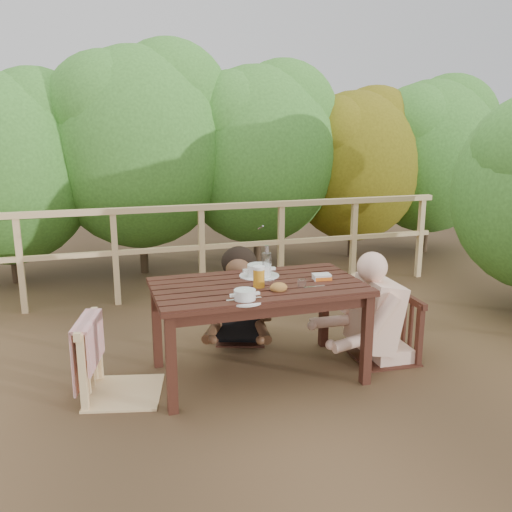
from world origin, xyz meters
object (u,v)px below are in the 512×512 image
object	(u,v)px
woman	(240,266)
table	(258,331)
soup_near	(245,296)
tumbler	(302,284)
bread_roll	(279,288)
chair_far	(241,294)
diner_right	(390,271)
soup_far	(259,271)
butter_tub	(322,278)
beer_glass	(259,278)
bottle	(267,264)
chair_right	(385,301)
chair_left	(120,323)

from	to	relation	value
woman	table	bearing A→B (deg)	103.19
soup_near	tumbler	size ratio (longest dim) A/B	3.33
soup_near	bread_roll	bearing A→B (deg)	22.80
chair_far	tumbler	xyz separation A→B (m)	(0.20, -0.88, 0.32)
diner_right	woman	bearing A→B (deg)	56.88
table	chair_far	world-z (taller)	chair_far
soup_far	butter_tub	size ratio (longest dim) A/B	2.33
beer_glass	bottle	bearing A→B (deg)	53.00
chair_right	tumbler	xyz separation A→B (m)	(-0.77, -0.17, 0.25)
diner_right	soup_far	distance (m)	1.02
woman	diner_right	distance (m)	1.24
diner_right	butter_tub	size ratio (longest dim) A/B	11.09
chair_left	soup_near	world-z (taller)	chair_left
diner_right	soup_far	xyz separation A→B (m)	(-1.00, 0.21, 0.02)
chair_right	beer_glass	distance (m)	1.10
woman	chair_left	bearing A→B (deg)	53.92
table	chair_far	xyz separation A→B (m)	(0.07, 0.71, 0.07)
chair_right	bottle	bearing A→B (deg)	-90.87
chair_right	soup_near	bearing A→B (deg)	-72.68
soup_near	bread_roll	xyz separation A→B (m)	(0.27, 0.12, -0.00)
chair_left	soup_far	bearing A→B (deg)	-65.17
soup_near	table	bearing A→B (deg)	59.14
chair_far	tumbler	size ratio (longest dim) A/B	11.36
bread_roll	tumbler	size ratio (longest dim) A/B	1.70
chair_far	bread_roll	xyz separation A→B (m)	(0.01, -0.91, 0.32)
chair_left	diner_right	distance (m)	2.06
woman	bottle	distance (m)	0.69
woman	bread_roll	world-z (taller)	woman
tumbler	chair_far	bearing A→B (deg)	102.62
soup_near	soup_far	world-z (taller)	soup_far
diner_right	chair_right	bearing A→B (deg)	93.12
soup_far	chair_far	bearing A→B (deg)	90.38
soup_near	bottle	world-z (taller)	bottle
soup_far	butter_tub	world-z (taller)	soup_far
soup_near	bottle	size ratio (longest dim) A/B	0.87
woman	tumbler	bearing A→B (deg)	121.01
chair_far	woman	size ratio (longest dim) A/B	0.63
table	diner_right	bearing A→B (deg)	-0.48
bread_roll	butter_tub	world-z (taller)	bread_roll
chair_far	beer_glass	size ratio (longest dim) A/B	5.03
chair_right	butter_tub	bearing A→B (deg)	-84.22
chair_left	butter_tub	world-z (taller)	chair_left
bottle	butter_tub	bearing A→B (deg)	-13.19
chair_right	tumbler	distance (m)	0.83
beer_glass	bottle	world-z (taller)	bottle
beer_glass	tumbler	xyz separation A→B (m)	(0.29, -0.10, -0.05)
butter_tub	tumbler	bearing A→B (deg)	-139.87
beer_glass	butter_tub	xyz separation A→B (m)	(0.50, 0.04, -0.05)
table	chair_left	world-z (taller)	chair_left
bottle	butter_tub	size ratio (longest dim) A/B	2.13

